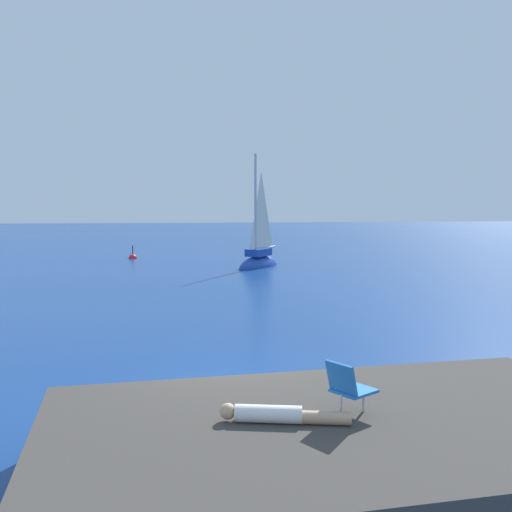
% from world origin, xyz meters
% --- Properties ---
extents(ground_plane, '(160.00, 160.00, 0.00)m').
position_xyz_m(ground_plane, '(0.00, 0.00, 0.00)').
color(ground_plane, navy).
extents(shore_ledge, '(8.73, 5.50, 0.97)m').
position_xyz_m(shore_ledge, '(1.35, -3.90, 0.49)').
color(shore_ledge, '#423D38').
rests_on(shore_ledge, ground).
extents(boulder_seaward, '(1.51, 1.48, 0.87)m').
position_xyz_m(boulder_seaward, '(-1.60, -1.66, 0.00)').
color(boulder_seaward, '#3B3D30').
rests_on(boulder_seaward, ground).
extents(boulder_inland, '(1.49, 1.61, 1.00)m').
position_xyz_m(boulder_inland, '(-0.48, -1.27, 0.00)').
color(boulder_inland, '#483F34').
rests_on(boulder_inland, ground).
extents(sailboat_near, '(3.21, 3.70, 7.01)m').
position_xyz_m(sailboat_near, '(2.93, 21.90, 0.38)').
color(sailboat_near, '#193D99').
rests_on(sailboat_near, ground).
extents(person_sunbather, '(1.75, 0.50, 0.25)m').
position_xyz_m(person_sunbather, '(0.43, -3.94, 1.09)').
color(person_sunbather, white).
rests_on(person_sunbather, shore_ledge).
extents(beach_chair, '(0.76, 0.73, 0.80)m').
position_xyz_m(beach_chair, '(1.42, -3.83, 1.42)').
color(beach_chair, blue).
rests_on(beach_chair, shore_ledge).
extents(marker_buoy, '(0.56, 0.56, 1.13)m').
position_xyz_m(marker_buoy, '(-4.71, 27.30, 0.01)').
color(marker_buoy, red).
rests_on(marker_buoy, ground).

